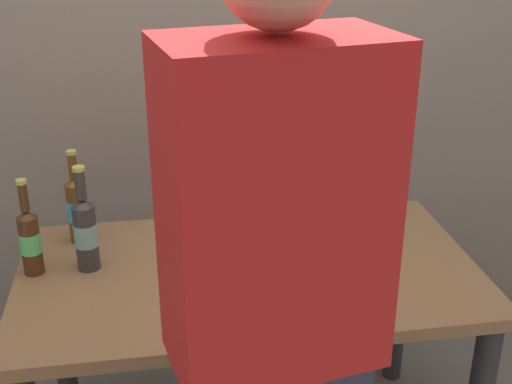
# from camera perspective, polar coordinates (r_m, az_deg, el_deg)

# --- Properties ---
(desk) EXTENTS (1.39, 0.77, 0.75)m
(desk) POSITION_cam_1_polar(r_m,az_deg,el_deg) (2.11, -0.62, -9.22)
(desk) COLOR olive
(desk) RESTS_ON ground
(laptop) EXTENTS (0.44, 0.41, 0.21)m
(laptop) POSITION_cam_1_polar(r_m,az_deg,el_deg) (2.09, 3.71, -4.35)
(laptop) COLOR #B7BABC
(laptop) RESTS_ON desk
(beer_bottle_green) EXTENTS (0.07, 0.07, 0.31)m
(beer_bottle_green) POSITION_cam_1_polar(r_m,az_deg,el_deg) (2.22, -14.97, -1.25)
(beer_bottle_green) COLOR brown
(beer_bottle_green) RESTS_ON desk
(beer_bottle_dark) EXTENTS (0.07, 0.07, 0.33)m
(beer_bottle_dark) POSITION_cam_1_polar(r_m,az_deg,el_deg) (2.05, -14.33, -3.21)
(beer_bottle_dark) COLOR #333333
(beer_bottle_dark) RESTS_ON desk
(beer_bottle_amber) EXTENTS (0.06, 0.06, 0.30)m
(beer_bottle_amber) POSITION_cam_1_polar(r_m,az_deg,el_deg) (2.08, -18.71, -3.84)
(beer_bottle_amber) COLOR #472B14
(beer_bottle_amber) RESTS_ON desk
(person_figure) EXTENTS (0.44, 0.34, 1.81)m
(person_figure) POSITION_cam_1_polar(r_m,az_deg,el_deg) (1.41, 1.48, -13.84)
(person_figure) COLOR #2D3347
(person_figure) RESTS_ON ground
(back_wall) EXTENTS (6.00, 0.10, 2.60)m
(back_wall) POSITION_cam_1_polar(r_m,az_deg,el_deg) (2.54, -3.25, 12.89)
(back_wall) COLOR gray
(back_wall) RESTS_ON ground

